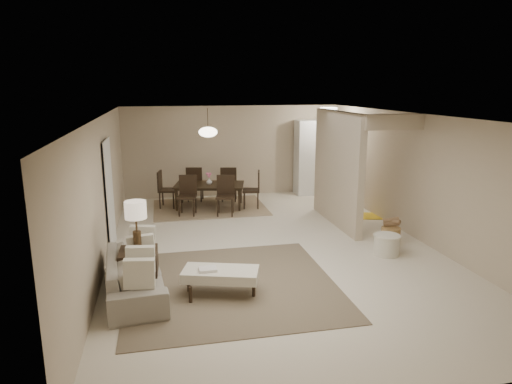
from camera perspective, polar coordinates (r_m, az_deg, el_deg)
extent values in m
plane|color=beige|center=(8.81, 1.92, -6.94)|extent=(9.00, 9.00, 0.00)
plane|color=white|center=(8.30, 2.05, 9.51)|extent=(9.00, 9.00, 0.00)
plane|color=#B9A78C|center=(12.81, -2.92, 5.14)|extent=(6.00, 0.00, 6.00)
plane|color=#B9A78C|center=(8.28, -18.60, 0.08)|extent=(0.00, 9.00, 9.00)
plane|color=#B9A78C|center=(9.63, 19.57, 1.76)|extent=(0.00, 9.00, 9.00)
cube|color=#B9A78C|center=(10.19, 10.13, 2.90)|extent=(0.15, 2.50, 2.50)
cube|color=black|center=(8.91, -17.90, -0.51)|extent=(0.04, 0.90, 2.04)
cube|color=silver|center=(13.09, 7.58, 4.32)|extent=(1.20, 0.55, 2.10)
cylinder|color=white|center=(12.05, 9.08, 10.27)|extent=(0.44, 0.44, 0.05)
cube|color=brown|center=(7.25, -3.14, -11.47)|extent=(3.20, 3.20, 0.01)
imported|color=gray|center=(7.08, -14.85, -9.99)|extent=(2.07, 0.95, 0.59)
cube|color=beige|center=(6.82, -4.45, -10.21)|extent=(1.20, 0.81, 0.15)
cylinder|color=black|center=(6.70, -8.20, -12.62)|extent=(0.05, 0.05, 0.25)
cylinder|color=black|center=(6.81, -0.29, -12.04)|extent=(0.05, 0.05, 0.25)
cylinder|color=black|center=(7.03, -8.41, -11.34)|extent=(0.05, 0.05, 0.25)
cylinder|color=black|center=(7.14, -0.90, -10.82)|extent=(0.05, 0.05, 0.25)
cube|color=black|center=(7.22, -14.40, -9.36)|extent=(0.58, 0.58, 0.61)
cylinder|color=#45321D|center=(7.07, -14.61, -5.93)|extent=(0.12, 0.12, 0.30)
cylinder|color=#45321D|center=(6.98, -14.74, -3.75)|extent=(0.03, 0.03, 0.26)
cylinder|color=beige|center=(6.93, -14.84, -2.17)|extent=(0.32, 0.32, 0.26)
cylinder|color=beige|center=(8.72, 16.01, -6.38)|extent=(0.48, 0.48, 0.37)
cylinder|color=olive|center=(9.38, 16.47, -5.22)|extent=(0.43, 0.43, 0.32)
cube|color=#8B7056|center=(11.68, -5.80, -1.92)|extent=(2.80, 2.10, 0.01)
imported|color=black|center=(11.61, -5.83, -0.51)|extent=(1.89, 1.31, 0.61)
imported|color=white|center=(11.53, -5.88, 1.34)|extent=(0.19, 0.19, 0.16)
cube|color=yellow|center=(11.15, 13.02, -2.92)|extent=(1.07, 0.79, 0.01)
cylinder|color=#45321D|center=(11.31, -6.06, 9.12)|extent=(0.02, 0.02, 0.50)
ellipsoid|color=#FFEAC6|center=(11.34, -6.02, 7.46)|extent=(0.46, 0.46, 0.25)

